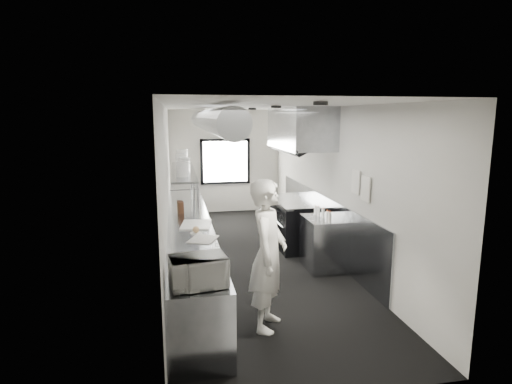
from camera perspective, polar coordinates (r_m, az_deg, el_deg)
name	(u,v)px	position (r m, az deg, el deg)	size (l,w,h in m)	color
floor	(252,259)	(7.91, -0.59, -9.09)	(3.00, 8.00, 0.01)	black
ceiling	(251,106)	(7.46, -0.63, 11.64)	(3.00, 8.00, 0.01)	beige
wall_back	(225,161)	(11.48, -4.24, 4.19)	(3.00, 0.02, 2.80)	beige
wall_front	(333,258)	(3.80, 10.52, -8.82)	(3.00, 0.02, 2.80)	beige
wall_left	(167,188)	(7.44, -12.05, 0.58)	(0.02, 8.00, 2.80)	beige
wall_right	(330,182)	(7.96, 10.07, 1.29)	(0.02, 8.00, 2.80)	beige
wall_cladding	(322,222)	(8.40, 9.03, -4.12)	(0.03, 5.50, 1.10)	gray
hvac_duct	(210,121)	(7.76, -6.33, 9.69)	(0.40, 0.40, 6.40)	#9A9EA2
service_window	(225,162)	(11.44, -4.21, 4.17)	(1.36, 0.05, 1.25)	white
exhaust_hood	(299,128)	(8.40, 5.96, 8.66)	(0.81, 2.20, 0.88)	gray
prep_counter	(190,247)	(7.18, -9.00, -7.49)	(0.70, 6.00, 0.90)	gray
pass_shelf	(184,172)	(8.41, -9.88, 2.71)	(0.45, 3.00, 0.68)	gray
range	(295,222)	(8.66, 5.35, -4.15)	(0.88, 1.60, 0.94)	black
bottle_station	(324,243)	(7.42, 9.24, -6.90)	(0.65, 0.80, 0.90)	gray
far_work_table	(185,203)	(10.76, -9.75, -1.48)	(0.70, 1.20, 0.90)	gray
notice_sheet_a	(356,182)	(6.83, 13.49, 1.36)	(0.02, 0.28, 0.38)	silver
notice_sheet_b	(365,189)	(6.52, 14.74, 0.45)	(0.02, 0.28, 0.38)	silver
line_cook	(268,255)	(5.20, 1.69, -8.61)	(0.69, 0.45, 1.89)	silver
microwave	(198,271)	(4.41, -7.92, -10.70)	(0.53, 0.40, 0.32)	silver
deli_tub_a	(184,266)	(4.91, -9.80, -9.94)	(0.13, 0.13, 0.09)	#B3BCAD
deli_tub_b	(181,260)	(5.09, -10.24, -9.09)	(0.15, 0.15, 0.11)	#B3BCAD
newspaper	(203,239)	(6.03, -7.27, -6.41)	(0.35, 0.43, 0.01)	white
small_plate	(196,233)	(6.33, -8.20, -5.60)	(0.18, 0.18, 0.01)	white
pastry	(196,229)	(6.31, -8.22, -5.10)	(0.10, 0.10, 0.10)	tan
cutting_board	(196,225)	(6.81, -8.19, -4.42)	(0.46, 0.61, 0.02)	silver
knife_block	(181,207)	(7.66, -10.28, -2.06)	(0.09, 0.20, 0.22)	#54341D
plate_stack_a	(183,169)	(7.53, -10.00, 3.13)	(0.23, 0.23, 0.27)	white
plate_stack_b	(184,165)	(8.07, -9.76, 3.66)	(0.22, 0.22, 0.28)	white
plate_stack_c	(181,162)	(8.51, -10.18, 4.11)	(0.22, 0.22, 0.32)	white
plate_stack_d	(182,158)	(9.04, -10.07, 4.60)	(0.23, 0.23, 0.36)	white
squeeze_bottle_a	(330,218)	(6.97, 10.04, -3.47)	(0.06, 0.06, 0.17)	silver
squeeze_bottle_b	(327,216)	(7.09, 9.70, -3.27)	(0.05, 0.05, 0.16)	silver
squeeze_bottle_c	(323,213)	(7.28, 9.15, -2.88)	(0.06, 0.06, 0.17)	silver
squeeze_bottle_d	(318,211)	(7.39, 8.53, -2.63)	(0.06, 0.06, 0.18)	silver
squeeze_bottle_e	(315,210)	(7.48, 8.13, -2.51)	(0.05, 0.05, 0.16)	silver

